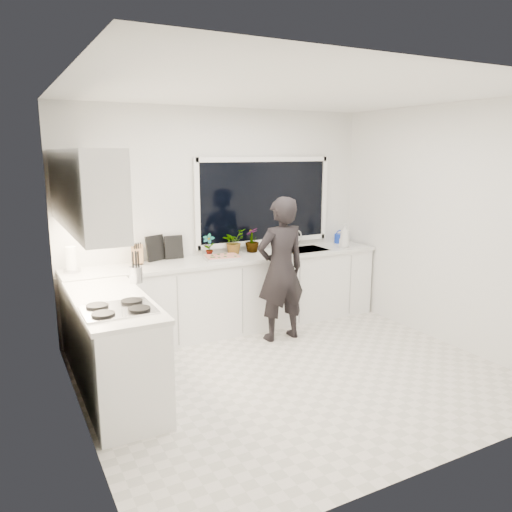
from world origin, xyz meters
TOP-DOWN VIEW (x-y plane):
  - floor at (0.00, 0.00)m, footprint 4.00×3.50m
  - wall_back at (0.00, 1.76)m, footprint 4.00×0.02m
  - wall_left at (-2.01, 0.00)m, footprint 0.02×3.50m
  - wall_right at (2.01, 0.00)m, footprint 0.02×3.50m
  - ceiling at (0.00, 0.00)m, footprint 4.00×3.50m
  - window at (0.60, 1.73)m, footprint 1.80×0.02m
  - base_cabinets_back at (0.00, 1.45)m, footprint 3.92×0.58m
  - base_cabinets_left at (-1.67, 0.35)m, footprint 0.58×1.60m
  - countertop_back at (0.00, 1.44)m, footprint 3.94×0.62m
  - countertop_left at (-1.67, 0.35)m, footprint 0.62×1.60m
  - upper_cabinets at (-1.79, 0.70)m, footprint 0.34×2.10m
  - sink at (1.05, 1.45)m, footprint 0.58×0.42m
  - faucet at (1.05, 1.65)m, footprint 0.03×0.03m
  - stovetop at (-1.69, -0.00)m, footprint 0.56×0.48m
  - person at (0.37, 0.90)m, footprint 0.62×0.41m
  - pizza_tray at (-0.13, 1.42)m, footprint 0.45×0.36m
  - pizza at (-0.13, 1.42)m, footprint 0.41×0.32m
  - watering_can at (1.74, 1.61)m, footprint 0.18×0.18m
  - paper_towel_roll at (-1.83, 1.55)m, footprint 0.11×0.11m
  - knife_block at (-1.11, 1.59)m, footprint 0.15×0.13m
  - utensil_crock at (-1.33, 0.80)m, footprint 0.16×0.16m
  - picture_frame_large at (-0.64, 1.69)m, footprint 0.22×0.03m
  - picture_frame_small at (-0.87, 1.69)m, footprint 0.24×0.11m
  - herb_plants at (0.23, 1.61)m, footprint 1.36×0.36m
  - soap_bottles at (1.59, 1.30)m, footprint 0.17×0.17m

SIDE VIEW (x-z plane):
  - floor at x=0.00m, z-range -0.02..0.00m
  - base_cabinets_back at x=0.00m, z-range 0.00..0.88m
  - base_cabinets_left at x=-1.67m, z-range 0.00..0.88m
  - person at x=0.37m, z-range 0.00..1.68m
  - sink at x=1.05m, z-range 0.80..0.94m
  - countertop_back at x=0.00m, z-range 0.88..0.92m
  - countertop_left at x=-1.67m, z-range 0.88..0.92m
  - stovetop at x=-1.69m, z-range 0.92..0.95m
  - pizza_tray at x=-0.13m, z-range 0.92..0.95m
  - pizza at x=-0.13m, z-range 0.95..0.96m
  - watering_can at x=1.74m, z-range 0.92..1.05m
  - utensil_crock at x=-1.33m, z-range 0.92..1.08m
  - faucet at x=1.05m, z-range 0.92..1.14m
  - knife_block at x=-1.11m, z-range 0.92..1.14m
  - paper_towel_roll at x=-1.83m, z-range 0.92..1.18m
  - picture_frame_large at x=-0.64m, z-range 0.92..1.20m
  - soap_bottles at x=1.59m, z-range 0.91..1.23m
  - picture_frame_small at x=-0.87m, z-range 0.92..1.22m
  - herb_plants at x=0.23m, z-range 0.91..1.23m
  - wall_back at x=0.00m, z-range 0.00..2.70m
  - wall_left at x=-2.01m, z-range 0.00..2.70m
  - wall_right at x=2.01m, z-range 0.00..2.70m
  - window at x=0.60m, z-range 1.05..2.05m
  - upper_cabinets at x=-1.79m, z-range 1.50..2.20m
  - ceiling at x=0.00m, z-range 2.70..2.72m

